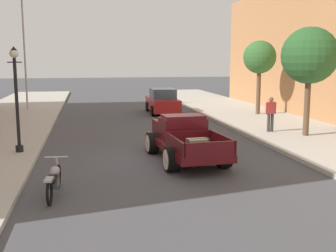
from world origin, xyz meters
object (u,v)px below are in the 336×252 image
object	(u,v)px
motorcycle_parked	(54,180)
pedestrian_sidewalk_right	(271,112)
hotrod_truck_maroon	(183,138)
street_tree_nearest	(310,56)
street_lamp_near	(16,92)
flagpole	(27,26)
car_background_red	(162,102)
street_tree_second	(260,58)

from	to	relation	value
motorcycle_parked	pedestrian_sidewalk_right	world-z (taller)	pedestrian_sidewalk_right
hotrod_truck_maroon	street_tree_nearest	bearing A→B (deg)	22.75
street_lamp_near	flagpole	xyz separation A→B (m)	(-1.33, 14.07, 3.39)
car_background_red	street_lamp_near	world-z (taller)	street_lamp_near
hotrod_truck_maroon	street_lamp_near	bearing A→B (deg)	164.68
hotrod_truck_maroon	flagpole	world-z (taller)	flagpole
motorcycle_parked	pedestrian_sidewalk_right	size ratio (longest dim) A/B	1.28
hotrod_truck_maroon	motorcycle_parked	world-z (taller)	hotrod_truck_maroon
hotrod_truck_maroon	pedestrian_sidewalk_right	xyz separation A→B (m)	(5.17, 3.90, 0.33)
car_background_red	street_tree_second	size ratio (longest dim) A/B	0.95
street_lamp_near	street_tree_nearest	xyz separation A→B (m)	(12.17, 1.03, 1.30)
car_background_red	street_lamp_near	size ratio (longest dim) A/B	1.12
street_lamp_near	flagpole	bearing A→B (deg)	95.38
motorcycle_parked	street_lamp_near	bearing A→B (deg)	107.79
pedestrian_sidewalk_right	street_tree_nearest	bearing A→B (deg)	-47.86
street_lamp_near	flagpole	world-z (taller)	flagpole
pedestrian_sidewalk_right	street_tree_nearest	size ratio (longest dim) A/B	0.34
car_background_red	flagpole	bearing A→B (deg)	161.56
motorcycle_parked	car_background_red	bearing A→B (deg)	70.10
pedestrian_sidewalk_right	street_lamp_near	world-z (taller)	street_lamp_near
street_tree_nearest	street_tree_second	distance (m)	7.50
hotrod_truck_maroon	motorcycle_parked	bearing A→B (deg)	-141.51
pedestrian_sidewalk_right	flagpole	xyz separation A→B (m)	(-12.36, 11.78, 4.68)
motorcycle_parked	flagpole	world-z (taller)	flagpole
hotrod_truck_maroon	flagpole	size ratio (longest dim) A/B	0.55
street_tree_second	street_tree_nearest	bearing A→B (deg)	-96.95
flagpole	street_tree_second	size ratio (longest dim) A/B	2.01
hotrod_truck_maroon	street_lamp_near	size ratio (longest dim) A/B	1.30
street_lamp_near	street_tree_second	xyz separation A→B (m)	(13.08, 8.48, 1.26)
hotrod_truck_maroon	street_lamp_near	distance (m)	6.30
street_tree_nearest	car_background_red	bearing A→B (deg)	115.02
motorcycle_parked	flagpole	xyz separation A→B (m)	(-2.93, 19.07, 5.33)
pedestrian_sidewalk_right	street_tree_nearest	distance (m)	3.10
flagpole	pedestrian_sidewalk_right	bearing A→B (deg)	-43.63
street_tree_nearest	street_tree_second	bearing A→B (deg)	83.05
street_tree_nearest	pedestrian_sidewalk_right	bearing A→B (deg)	132.14
pedestrian_sidewalk_right	flagpole	distance (m)	17.71
motorcycle_parked	street_tree_second	distance (m)	17.99
motorcycle_parked	street_tree_nearest	xyz separation A→B (m)	(10.57, 6.03, 3.25)
street_tree_second	hotrod_truck_maroon	bearing A→B (deg)	-125.55
hotrod_truck_maroon	flagpole	distance (m)	17.97
car_background_red	street_tree_nearest	xyz separation A→B (m)	(4.72, -10.11, 2.92)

